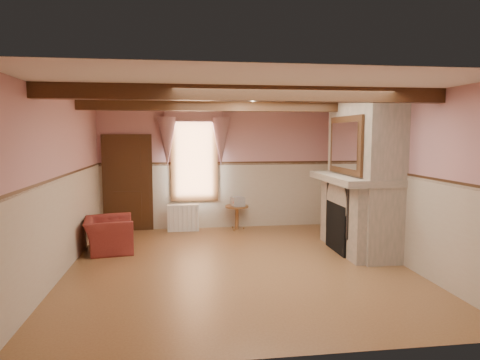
{
  "coord_description": "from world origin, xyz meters",
  "views": [
    {
      "loc": [
        -0.91,
        -6.86,
        2.15
      ],
      "look_at": [
        0.15,
        0.8,
        1.34
      ],
      "focal_mm": 32.0,
      "sensor_mm": 36.0,
      "label": 1
    }
  ],
  "objects": [
    {
      "name": "firebox",
      "position": [
        2.0,
        0.6,
        0.45
      ],
      "size": [
        0.2,
        0.95,
        0.9
      ],
      "primitive_type": "cube",
      "color": "black",
      "rests_on": "floor"
    },
    {
      "name": "window_drapes",
      "position": [
        -0.6,
        2.88,
        2.25
      ],
      "size": [
        1.3,
        0.14,
        1.4
      ],
      "primitive_type": "cube",
      "color": "gray",
      "rests_on": "wall_back"
    },
    {
      "name": "radiator",
      "position": [
        -0.87,
        2.7,
        0.3
      ],
      "size": [
        0.7,
        0.19,
        0.6
      ],
      "primitive_type": "cube",
      "rotation": [
        0.0,
        0.0,
        0.02
      ],
      "color": "white",
      "rests_on": "floor"
    },
    {
      "name": "wall_front",
      "position": [
        0.0,
        -3.0,
        1.4
      ],
      "size": [
        5.5,
        0.02,
        2.8
      ],
      "primitive_type": "cube",
      "color": "tan",
      "rests_on": "floor"
    },
    {
      "name": "wall_back",
      "position": [
        0.0,
        3.0,
        1.4
      ],
      "size": [
        5.5,
        0.02,
        2.8
      ],
      "primitive_type": "cube",
      "color": "tan",
      "rests_on": "floor"
    },
    {
      "name": "overmantel_mirror",
      "position": [
        2.06,
        0.6,
        1.97
      ],
      "size": [
        0.06,
        1.44,
        1.04
      ],
      "primitive_type": "cube",
      "color": "silver",
      "rests_on": "fireplace"
    },
    {
      "name": "mantel",
      "position": [
        2.24,
        0.6,
        1.36
      ],
      "size": [
        1.05,
        2.05,
        0.12
      ],
      "primitive_type": "cube",
      "color": "gray",
      "rests_on": "fireplace"
    },
    {
      "name": "candle_red",
      "position": [
        2.24,
        0.06,
        1.5
      ],
      "size": [
        0.06,
        0.06,
        0.16
      ],
      "primitive_type": "cylinder",
      "color": "#B51625",
      "rests_on": "mantel"
    },
    {
      "name": "window",
      "position": [
        -0.6,
        2.97,
        1.65
      ],
      "size": [
        1.06,
        0.08,
        2.02
      ],
      "primitive_type": "cube",
      "color": "white",
      "rests_on": "wall_back"
    },
    {
      "name": "side_table",
      "position": [
        0.35,
        2.7,
        0.28
      ],
      "size": [
        0.69,
        0.69,
        0.55
      ],
      "primitive_type": "cylinder",
      "rotation": [
        0.0,
        0.0,
        -0.37
      ],
      "color": "brown",
      "rests_on": "floor"
    },
    {
      "name": "wall_left",
      "position": [
        -2.75,
        0.0,
        1.4
      ],
      "size": [
        0.02,
        6.0,
        2.8
      ],
      "primitive_type": "cube",
      "color": "tan",
      "rests_on": "floor"
    },
    {
      "name": "jar_yellow",
      "position": [
        2.24,
        0.39,
        1.48
      ],
      "size": [
        0.06,
        0.06,
        0.12
      ],
      "primitive_type": "cylinder",
      "color": "gold",
      "rests_on": "mantel"
    },
    {
      "name": "ceiling_beam_front",
      "position": [
        0.0,
        -1.2,
        2.7
      ],
      "size": [
        5.5,
        0.18,
        0.2
      ],
      "primitive_type": "cube",
      "color": "black",
      "rests_on": "ceiling"
    },
    {
      "name": "ceiling",
      "position": [
        0.0,
        0.0,
        2.8
      ],
      "size": [
        5.5,
        6.0,
        0.01
      ],
      "primitive_type": "cube",
      "color": "silver",
      "rests_on": "wall_back"
    },
    {
      "name": "ceiling_beam_back",
      "position": [
        0.0,
        1.2,
        2.7
      ],
      "size": [
        5.5,
        0.18,
        0.2
      ],
      "primitive_type": "cube",
      "color": "black",
      "rests_on": "ceiling"
    },
    {
      "name": "fireplace",
      "position": [
        2.42,
        0.6,
        1.4
      ],
      "size": [
        0.85,
        2.0,
        2.8
      ],
      "primitive_type": "cube",
      "color": "gray",
      "rests_on": "floor"
    },
    {
      "name": "floor",
      "position": [
        0.0,
        0.0,
        0.0
      ],
      "size": [
        5.5,
        6.0,
        0.01
      ],
      "primitive_type": "cube",
      "color": "brown",
      "rests_on": "ground"
    },
    {
      "name": "oil_lamp",
      "position": [
        2.24,
        1.0,
        1.56
      ],
      "size": [
        0.11,
        0.11,
        0.28
      ],
      "primitive_type": "cylinder",
      "color": "gold",
      "rests_on": "mantel"
    },
    {
      "name": "wall_right",
      "position": [
        2.75,
        0.0,
        1.4
      ],
      "size": [
        0.02,
        6.0,
        2.8
      ],
      "primitive_type": "cube",
      "color": "tan",
      "rests_on": "floor"
    },
    {
      "name": "door",
      "position": [
        -2.1,
        2.94,
        1.05
      ],
      "size": [
        1.1,
        0.1,
        2.1
      ],
      "primitive_type": "cube",
      "color": "black",
      "rests_on": "floor"
    },
    {
      "name": "mantel_clock",
      "position": [
        2.24,
        1.25,
        1.52
      ],
      "size": [
        0.14,
        0.24,
        0.2
      ],
      "primitive_type": "cube",
      "color": "#311F0D",
      "rests_on": "mantel"
    },
    {
      "name": "armchair",
      "position": [
        -2.25,
        1.18,
        0.32
      ],
      "size": [
        0.99,
        1.09,
        0.63
      ],
      "primitive_type": "imported",
      "rotation": [
        0.0,
        0.0,
        1.73
      ],
      "color": "maroon",
      "rests_on": "floor"
    },
    {
      "name": "wainscot",
      "position": [
        0.0,
        0.0,
        0.75
      ],
      "size": [
        5.5,
        6.0,
        1.5
      ],
      "primitive_type": null,
      "color": "#BEB199",
      "rests_on": "floor"
    },
    {
      "name": "chair_rail",
      "position": [
        0.0,
        0.0,
        1.5
      ],
      "size": [
        5.5,
        6.0,
        0.08
      ],
      "primitive_type": null,
      "color": "black",
      "rests_on": "wainscot"
    },
    {
      "name": "book_stack",
      "position": [
        0.36,
        2.67,
        0.65
      ],
      "size": [
        0.31,
        0.36,
        0.2
      ],
      "primitive_type": "cube",
      "rotation": [
        0.0,
        0.0,
        0.16
      ],
      "color": "#B7AD8C",
      "rests_on": "side_table"
    },
    {
      "name": "bowl",
      "position": [
        2.24,
        0.58,
        1.47
      ],
      "size": [
        0.37,
        0.37,
        0.09
      ],
      "primitive_type": "imported",
      "color": "brown",
      "rests_on": "mantel"
    }
  ]
}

